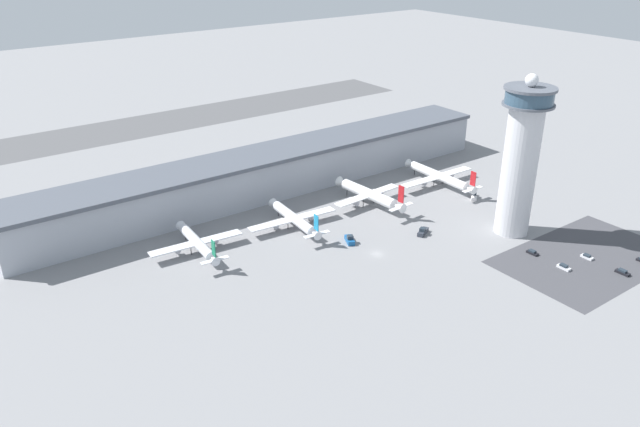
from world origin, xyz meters
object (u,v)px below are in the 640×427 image
car_maroon_suv (564,267)px  car_white_wagon (532,252)px  service_truck_fuel (474,196)px  control_tower (521,156)px  airplane_gate_bravo (294,218)px  airplane_gate_charlie (369,194)px  airplane_gate_alpha (197,243)px  airplane_gate_delta (439,176)px  car_black_suv (587,257)px  car_navy_sedan (623,272)px  service_truck_baggage (423,232)px  service_truck_catering (350,240)px

car_maroon_suv → car_white_wagon: car_maroon_suv is taller
service_truck_fuel → control_tower: bearing=-113.8°
airplane_gate_bravo → airplane_gate_charlie: 36.97m
airplane_gate_alpha → control_tower: bearing=-27.5°
airplane_gate_delta → airplane_gate_alpha: bearing=177.3°
control_tower → service_truck_fuel: bearing=66.2°
car_black_suv → car_navy_sedan: size_ratio=0.90×
airplane_gate_bravo → service_truck_baggage: bearing=-42.3°
control_tower → airplane_gate_charlie: bearing=118.9°
car_maroon_suv → car_navy_sedan: bearing=-46.3°
control_tower → car_navy_sedan: control_tower is taller
airplane_gate_delta → airplane_gate_charlie: bearing=177.3°
airplane_gate_alpha → car_white_wagon: airplane_gate_alpha is taller
service_truck_fuel → car_black_suv: service_truck_fuel is taller
service_truck_catering → car_black_suv: 83.17m
service_truck_catering → service_truck_baggage: service_truck_catering is taller
service_truck_fuel → service_truck_baggage: bearing=-164.2°
airplane_gate_alpha → airplane_gate_bravo: airplane_gate_bravo is taller
car_white_wagon → car_navy_sedan: 29.25m
airplane_gate_bravo → car_white_wagon: bearing=-49.8°
car_maroon_suv → service_truck_catering: bearing=128.9°
airplane_gate_delta → service_truck_catering: airplane_gate_delta is taller
car_maroon_suv → car_white_wagon: 12.80m
airplane_gate_charlie → car_navy_sedan: (32.29, -92.83, -4.20)m
service_truck_baggage → car_white_wagon: 39.59m
service_truck_catering → car_navy_sedan: bearing=-50.1°
car_black_suv → airplane_gate_delta: bearing=85.2°
service_truck_fuel → airplane_gate_delta: bearing=95.7°
airplane_gate_delta → car_black_suv: 78.19m
airplane_gate_charlie → car_navy_sedan: bearing=-70.8°
airplane_gate_charlie → car_white_wagon: size_ratio=8.97×
service_truck_catering → airplane_gate_bravo: bearing=113.8°
service_truck_baggage → car_white_wagon: bearing=-59.1°
service_truck_baggage → car_navy_sedan: (33.03, -60.32, -0.37)m
service_truck_fuel → car_navy_sedan: bearing=-96.8°
airplane_gate_bravo → car_white_wagon: airplane_gate_bravo is taller
airplane_gate_alpha → car_navy_sedan: (108.09, -96.49, -3.52)m
car_white_wagon → car_maroon_suv: bearing=-90.9°
airplane_gate_alpha → car_white_wagon: size_ratio=8.08×
airplane_gate_delta → service_truck_baggage: size_ratio=5.86×
airplane_gate_alpha → car_white_wagon: (95.36, -70.16, -3.58)m
car_white_wagon → car_navy_sedan: (12.72, -26.33, 0.06)m
control_tower → car_navy_sedan: bearing=-83.9°
airplane_gate_charlie → car_black_suv: 86.08m
airplane_gate_alpha → airplane_gate_delta: bearing=-2.7°
service_truck_baggage → car_maroon_suv: (20.10, -46.79, -0.36)m
service_truck_baggage → airplane_gate_delta: bearing=37.7°
car_maroon_suv → car_navy_sedan: (12.93, -13.53, -0.01)m
airplane_gate_delta → car_maroon_suv: airplane_gate_delta is taller
service_truck_catering → car_navy_sedan: service_truck_catering is taller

